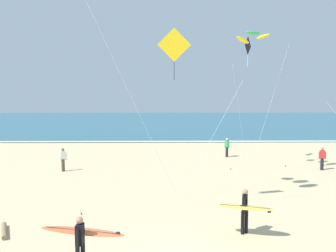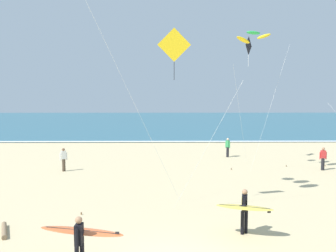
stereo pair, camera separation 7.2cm
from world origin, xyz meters
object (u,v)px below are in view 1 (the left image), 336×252
at_px(bystander_green_top, 227,147).
at_px(kite_diamond_charcoal_low, 247,49).
at_px(surfer_lead, 82,236).
at_px(kite_arc_emerald_far, 253,37).
at_px(driftwood_log, 4,231).
at_px(surfer_trailing, 245,208).
at_px(bystander_white_top, 63,159).
at_px(kite_diamond_golden_high, 176,49).
at_px(bystander_red_top, 322,158).

bearing_deg(bystander_green_top, kite_diamond_charcoal_low, -67.88).
xyz_separation_m(surfer_lead, kite_arc_emerald_far, (8.26, 13.23, 7.88)).
relative_size(surfer_lead, driftwood_log, 1.65).
height_order(kite_diamond_charcoal_low, driftwood_log, kite_diamond_charcoal_low).
relative_size(surfer_trailing, driftwood_log, 1.40).
bearing_deg(bystander_white_top, kite_arc_emerald_far, -2.33).
bearing_deg(kite_diamond_golden_high, bystander_green_top, 70.64).
xyz_separation_m(bystander_red_top, driftwood_log, (-17.00, -10.99, -0.72)).
height_order(surfer_lead, surfer_trailing, same).
relative_size(kite_diamond_golden_high, bystander_red_top, 5.10).
height_order(surfer_trailing, kite_arc_emerald_far, kite_arc_emerald_far).
height_order(surfer_trailing, bystander_red_top, surfer_trailing).
distance_m(bystander_green_top, driftwood_log, 19.78).
height_order(bystander_red_top, driftwood_log, bystander_red_top).
relative_size(surfer_lead, surfer_trailing, 1.18).
relative_size(surfer_trailing, bystander_red_top, 1.35).
bearing_deg(kite_diamond_charcoal_low, bystander_green_top, 112.12).
height_order(kite_arc_emerald_far, kite_diamond_charcoal_low, kite_diamond_charcoal_low).
relative_size(kite_diamond_charcoal_low, bystander_green_top, 5.98).
distance_m(surfer_lead, bystander_green_top, 20.60).
bearing_deg(kite_diamond_golden_high, kite_arc_emerald_far, 55.66).
xyz_separation_m(surfer_trailing, kite_diamond_charcoal_low, (3.30, 14.10, 7.52)).
relative_size(kite_arc_emerald_far, kite_diamond_golden_high, 1.15).
bearing_deg(surfer_trailing, kite_diamond_golden_high, 130.09).
bearing_deg(surfer_trailing, driftwood_log, 177.87).
xyz_separation_m(surfer_trailing, bystander_white_top, (-9.80, 11.18, -0.23)).
height_order(kite_diamond_golden_high, bystander_green_top, kite_diamond_golden_high).
bearing_deg(bystander_green_top, surfer_trailing, -97.97).
xyz_separation_m(kite_diamond_golden_high, kite_diamond_charcoal_low, (5.76, 11.18, 1.37)).
relative_size(kite_diamond_golden_high, bystander_white_top, 5.10).
height_order(bystander_red_top, bystander_white_top, same).
distance_m(kite_diamond_charcoal_low, bystander_white_top, 15.50).
bearing_deg(bystander_red_top, driftwood_log, -147.11).
xyz_separation_m(bystander_red_top, bystander_white_top, (-17.77, -0.15, 0.00)).
bearing_deg(surfer_lead, bystander_white_top, 107.60).
bearing_deg(bystander_white_top, driftwood_log, -85.95).
relative_size(kite_diamond_charcoal_low, bystander_white_top, 5.98).
xyz_separation_m(kite_diamond_charcoal_low, driftwood_log, (-12.33, -13.77, -8.47)).
distance_m(surfer_trailing, kite_arc_emerald_far, 13.57).
height_order(bystander_white_top, driftwood_log, bystander_white_top).
bearing_deg(bystander_white_top, kite_diamond_golden_high, -48.38).
bearing_deg(kite_diamond_charcoal_low, surfer_trailing, -103.17).
relative_size(surfer_lead, kite_diamond_charcoal_low, 0.27).
bearing_deg(driftwood_log, kite_diamond_golden_high, 21.54).
bearing_deg(kite_diamond_charcoal_low, kite_diamond_golden_high, -117.28).
xyz_separation_m(surfer_trailing, bystander_green_top, (2.32, 16.53, -0.23)).
xyz_separation_m(surfer_lead, surfer_trailing, (5.44, 2.56, -0.01)).
relative_size(kite_arc_emerald_far, bystander_red_top, 5.84).
relative_size(kite_arc_emerald_far, bystander_white_top, 5.84).
bearing_deg(bystander_green_top, surfer_lead, -112.11).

